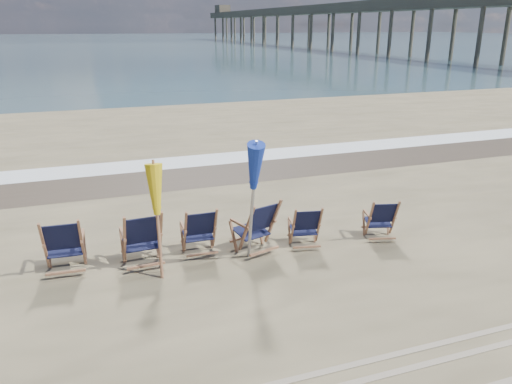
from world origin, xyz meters
TOP-DOWN VIEW (x-y plane):
  - ocean at (0.00, 128.00)m, footprint 400.00×400.00m
  - surf_foam at (0.00, 8.30)m, footprint 200.00×1.40m
  - wet_sand_strip at (0.00, 6.80)m, footprint 200.00×2.60m
  - beach_chair_0 at (-3.39, 1.57)m, footprint 0.73×0.81m
  - beach_chair_1 at (-2.07, 1.39)m, footprint 0.75×0.83m
  - beach_chair_2 at (-1.05, 1.51)m, footprint 0.65×0.73m
  - beach_chair_3 at (0.03, 1.32)m, footprint 0.90×0.96m
  - beach_chair_4 at (0.89, 1.10)m, footprint 0.69×0.75m
  - beach_chair_5 at (2.46, 0.95)m, footprint 0.72×0.77m
  - umbrella_yellow at (-2.14, 1.06)m, footprint 0.30×0.30m
  - umbrella_blue at (-0.56, 0.84)m, footprint 0.30×0.30m
  - fishing_pier at (38.00, 74.00)m, footprint 4.40×140.00m

SIDE VIEW (x-z plane):
  - ocean at x=0.00m, z-range 0.00..0.00m
  - wet_sand_strip at x=0.00m, z-range 0.00..0.00m
  - surf_foam at x=0.00m, z-range 0.00..0.01m
  - beach_chair_4 at x=0.89m, z-range 0.00..0.90m
  - beach_chair_5 at x=2.46m, z-range 0.00..0.90m
  - beach_chair_2 at x=-1.05m, z-range 0.00..0.99m
  - beach_chair_0 at x=-3.39m, z-range 0.00..1.08m
  - beach_chair_3 at x=0.03m, z-range 0.00..1.09m
  - beach_chair_1 at x=-2.07m, z-range 0.00..1.11m
  - umbrella_yellow at x=-2.14m, z-range 0.46..2.39m
  - umbrella_blue at x=-0.56m, z-range 0.67..3.10m
  - fishing_pier at x=38.00m, z-range 0.00..9.30m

